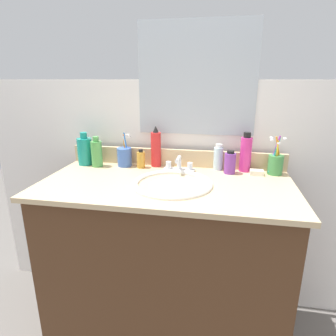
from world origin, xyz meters
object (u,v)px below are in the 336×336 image
at_px(faucet, 179,166).
at_px(bottle_oil_amber, 141,159).
at_px(bottle_toner_green, 97,153).
at_px(bottle_soap_pink, 246,153).
at_px(cup_blue_plastic, 125,156).
at_px(bottle_cream_purple, 230,163).
at_px(soap_bar, 257,172).
at_px(bottle_gel_clear, 218,158).
at_px(bottle_mouthwash_teal, 85,151).
at_px(bottle_spray_red, 156,148).
at_px(cup_green, 275,164).

relative_size(faucet, bottle_oil_amber, 1.61).
bearing_deg(bottle_toner_green, bottle_soap_pink, 4.25).
relative_size(faucet, cup_blue_plastic, 0.88).
height_order(bottle_cream_purple, soap_bar, bottle_cream_purple).
bearing_deg(bottle_gel_clear, bottle_mouthwash_teal, -177.05).
bearing_deg(bottle_spray_red, cup_green, -2.79).
bearing_deg(cup_green, bottle_mouthwash_teal, -179.49).
relative_size(bottle_oil_amber, bottle_mouthwash_teal, 0.56).
relative_size(bottle_oil_amber, bottle_toner_green, 0.61).
distance_m(bottle_oil_amber, bottle_spray_red, 0.10).
height_order(cup_green, soap_bar, cup_green).
height_order(bottle_gel_clear, bottle_toner_green, bottle_toner_green).
relative_size(bottle_mouthwash_teal, cup_green, 0.91).
distance_m(bottle_cream_purple, bottle_mouthwash_teal, 0.78).
bearing_deg(soap_bar, bottle_gel_clear, 163.78).
height_order(bottle_gel_clear, bottle_mouthwash_teal, bottle_mouthwash_teal).
relative_size(bottle_cream_purple, bottle_toner_green, 0.72).
xyz_separation_m(bottle_soap_pink, cup_green, (0.14, -0.03, -0.04)).
distance_m(bottle_cream_purple, cup_blue_plastic, 0.55).
relative_size(bottle_oil_amber, bottle_cream_purple, 0.86).
height_order(faucet, cup_blue_plastic, cup_blue_plastic).
bearing_deg(faucet, bottle_toner_green, 178.48).
relative_size(faucet, bottle_mouthwash_teal, 0.90).
distance_m(bottle_mouthwash_teal, cup_green, 0.99).
relative_size(bottle_toner_green, cup_green, 0.84).
bearing_deg(bottle_cream_purple, soap_bar, -0.54).
xyz_separation_m(bottle_spray_red, cup_blue_plastic, (-0.17, -0.03, -0.05)).
xyz_separation_m(bottle_spray_red, bottle_mouthwash_teal, (-0.39, -0.04, -0.02)).
xyz_separation_m(bottle_cream_purple, bottle_soap_pink, (0.08, 0.05, 0.04)).
xyz_separation_m(bottle_gel_clear, bottle_cream_purple, (0.06, -0.05, -0.01)).
bearing_deg(soap_bar, bottle_soap_pink, 136.08).
xyz_separation_m(bottle_gel_clear, bottle_mouthwash_teal, (-0.72, -0.04, 0.01)).
height_order(bottle_spray_red, cup_green, bottle_spray_red).
relative_size(bottle_spray_red, bottle_soap_pink, 1.09).
bearing_deg(bottle_toner_green, cup_blue_plastic, 12.98).
bearing_deg(cup_green, bottle_oil_amber, -178.84).
bearing_deg(bottle_spray_red, bottle_mouthwash_teal, -174.36).
bearing_deg(bottle_spray_red, bottle_oil_amber, -148.98).
bearing_deg(soap_bar, cup_green, 17.08).
distance_m(bottle_soap_pink, cup_green, 0.15).
bearing_deg(bottle_mouthwash_teal, faucet, -3.80).
bearing_deg(bottle_gel_clear, soap_bar, -16.22).
bearing_deg(bottle_cream_purple, bottle_toner_green, -179.50).
bearing_deg(bottle_gel_clear, cup_green, -5.80).
bearing_deg(cup_green, faucet, -174.71).
relative_size(bottle_gel_clear, bottle_cream_purple, 1.16).
bearing_deg(bottle_mouthwash_teal, bottle_soap_pink, 2.32).
bearing_deg(bottle_mouthwash_teal, cup_blue_plastic, 2.57).
bearing_deg(bottle_mouthwash_teal, bottle_toner_green, -16.25).
xyz_separation_m(cup_blue_plastic, cup_green, (0.77, -0.00, 0.00)).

